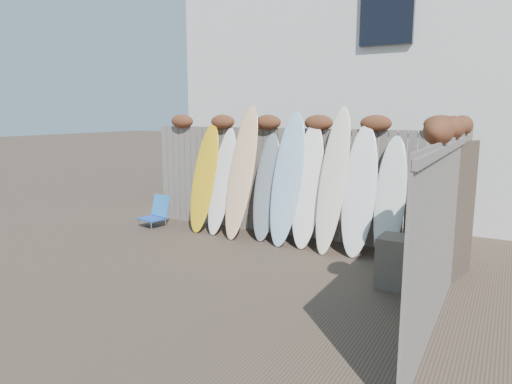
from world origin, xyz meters
The scene contains 16 objects.
ground centered at (0.00, 0.00, 0.00)m, with size 80.00×80.00×0.00m, color #493A2D.
back_fence centered at (0.06, 2.39, 1.18)m, with size 6.05×0.28×2.24m.
right_fence centered at (2.99, 0.25, 1.14)m, with size 0.28×4.40×2.24m.
house centered at (0.50, 6.50, 3.20)m, with size 8.50×5.50×6.33m.
beach_chair centered at (-2.60, 1.70, 0.29)m, with size 0.56×0.58×0.63m.
wooden_crate centered at (2.44, 0.76, 0.34)m, with size 0.58×0.48×0.67m, color #69574E.
lattice_panel centered at (3.01, 1.28, 0.95)m, with size 0.05×1.26×1.90m, color #4C412E.
surfboard_0 centered at (-1.57, 1.96, 1.04)m, with size 0.52×0.07×2.16m, color gold.
surfboard_1 centered at (-1.17, 1.96, 1.00)m, with size 0.48×0.07×2.08m, color white.
surfboard_2 centered at (-0.71, 1.92, 1.22)m, with size 0.51×0.07×2.53m, color #EDC274.
surfboard_3 centered at (-0.23, 2.01, 0.96)m, with size 0.47×0.07×1.99m, color slate.
surfboard_4 centered at (0.22, 1.93, 1.16)m, with size 0.55×0.07×2.41m, color #97BDDF.
surfboard_5 centered at (0.58, 1.97, 1.06)m, with size 0.51×0.07×2.20m, color white.
surfboard_6 centered at (1.06, 1.90, 1.20)m, with size 0.46×0.07×2.50m, color #F0ECC8.
surfboard_7 centered at (1.49, 1.94, 1.05)m, with size 0.54×0.07×2.18m, color white.
surfboard_8 centered at (1.98, 1.98, 0.96)m, with size 0.48×0.07×2.00m, color silver.
Camera 1 is at (3.59, -5.17, 2.27)m, focal length 32.00 mm.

